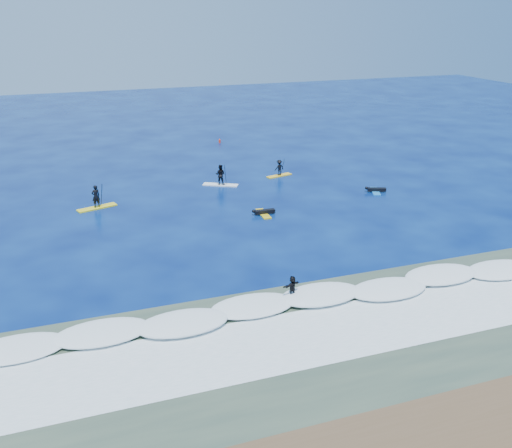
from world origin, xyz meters
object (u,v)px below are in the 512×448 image
object	(u,v)px
sup_paddler_right	(279,169)
marker_buoy	(220,141)
sup_paddler_center	(220,176)
prone_paddler_far	(376,190)
sup_paddler_left	(96,200)
wave_surfer	(292,288)
prone_paddler_near	(264,212)

from	to	relation	value
sup_paddler_right	marker_buoy	xyz separation A→B (m)	(-1.48, 15.58, -0.47)
sup_paddler_center	prone_paddler_far	xyz separation A→B (m)	(12.42, -6.47, -0.68)
sup_paddler_left	wave_surfer	world-z (taller)	sup_paddler_left
sup_paddler_center	prone_paddler_near	distance (m)	8.70
prone_paddler_near	sup_paddler_right	bearing A→B (deg)	-25.21
sup_paddler_right	prone_paddler_near	xyz separation A→B (m)	(-5.16, -9.63, -0.55)
prone_paddler_near	wave_surfer	distance (m)	14.09
sup_paddler_left	wave_surfer	xyz separation A→B (m)	(8.97, -19.60, 0.05)
sup_paddler_right	prone_paddler_near	size ratio (longest dim) A/B	1.14
prone_paddler_near	sup_paddler_center	bearing A→B (deg)	9.88
marker_buoy	wave_surfer	bearing A→B (deg)	-100.22
sup_paddler_right	prone_paddler_near	distance (m)	10.93
sup_paddler_right	sup_paddler_center	bearing A→B (deg)	174.93
prone_paddler_far	wave_surfer	size ratio (longest dim) A/B	1.27
prone_paddler_near	wave_surfer	size ratio (longest dim) A/B	1.27
wave_surfer	marker_buoy	bearing A→B (deg)	60.88
sup_paddler_left	prone_paddler_near	size ratio (longest dim) A/B	1.39
sup_paddler_left	sup_paddler_center	bearing A→B (deg)	-4.34
prone_paddler_near	marker_buoy	xyz separation A→B (m)	(3.67, 25.20, 0.08)
wave_surfer	marker_buoy	size ratio (longest dim) A/B	3.26
wave_surfer	prone_paddler_near	bearing A→B (deg)	57.40
sup_paddler_left	sup_paddler_center	xyz separation A→B (m)	(11.26, 2.69, 0.14)
prone_paddler_far	marker_buoy	bearing A→B (deg)	40.74
sup_paddler_right	marker_buoy	size ratio (longest dim) A/B	4.69
sup_paddler_left	sup_paddler_center	world-z (taller)	same
prone_paddler_far	marker_buoy	world-z (taller)	marker_buoy
sup_paddler_left	prone_paddler_near	xyz separation A→B (m)	(12.30, -5.92, -0.54)
sup_paddler_center	sup_paddler_right	xyz separation A→B (m)	(6.20, 1.02, -0.12)
sup_paddler_left	prone_paddler_near	bearing A→B (deg)	-43.48
sup_paddler_left	sup_paddler_right	size ratio (longest dim) A/B	1.22
prone_paddler_near	prone_paddler_far	bearing A→B (deg)	-76.40
sup_paddler_left	sup_paddler_right	xyz separation A→B (m)	(17.46, 3.71, 0.01)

